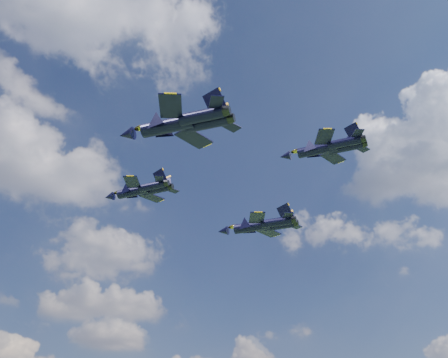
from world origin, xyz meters
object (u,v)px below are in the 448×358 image
(jet_left, at_px, (164,126))
(jet_lead, at_px, (131,192))
(jet_right, at_px, (250,227))
(jet_slot, at_px, (314,150))

(jet_left, bearing_deg, jet_lead, 39.73)
(jet_right, bearing_deg, jet_left, -179.78)
(jet_lead, bearing_deg, jet_slot, -90.71)
(jet_slot, bearing_deg, jet_left, 132.42)
(jet_slot, bearing_deg, jet_lead, 87.75)
(jet_lead, relative_size, jet_right, 0.82)
(jet_lead, distance_m, jet_right, 25.46)
(jet_left, relative_size, jet_right, 1.04)
(jet_lead, distance_m, jet_slot, 33.64)
(jet_lead, relative_size, jet_left, 0.79)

